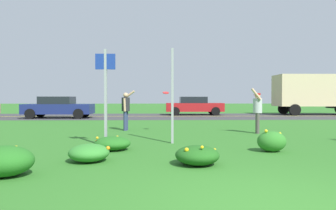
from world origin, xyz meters
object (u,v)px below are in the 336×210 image
Objects in this scene: person_thrower_dark_shirt at (126,108)px; frisbee_red at (166,93)px; car_navy_center_left at (58,107)px; sign_post_by_roadside at (172,96)px; box_truck_black at (316,92)px; car_red_center_right at (194,106)px; sign_post_near_path at (106,88)px; person_catcher_red_cap_gray_shirt at (257,109)px.

frisbee_red is (1.66, -0.62, 0.62)m from person_thrower_dark_shirt.
car_navy_center_left is at bearing 128.86° from frisbee_red.
sign_post_by_roadside is 0.43× the size of box_truck_black.
person_thrower_dark_shirt is 9.82m from car_navy_center_left.
sign_post_by_roadside reaches higher than car_navy_center_left.
box_truck_black is at bearing 0.00° from car_red_center_right.
box_truck_black reaches higher than car_navy_center_left.
sign_post_near_path reaches higher than car_navy_center_left.
sign_post_near_path is at bearing -164.09° from sign_post_by_roadside.
person_catcher_red_cap_gray_shirt reaches higher than frisbee_red.
person_thrower_dark_shirt is 18.26m from box_truck_black.
box_truck_black reaches higher than sign_post_near_path.
frisbee_red is 17.44m from box_truck_black.
box_truck_black is (8.77, 12.95, 0.86)m from person_catcher_red_cap_gray_shirt.
sign_post_near_path is 0.61× the size of car_navy_center_left.
sign_post_by_roadside reaches higher than frisbee_red.
sign_post_by_roadside is (1.91, 0.54, -0.22)m from sign_post_near_path.
sign_post_near_path is at bearing -104.81° from car_red_center_right.
person_thrower_dark_shirt is at bearing 159.63° from frisbee_red.
person_catcher_red_cap_gray_shirt reaches higher than car_navy_center_left.
frisbee_red reaches higher than car_red_center_right.
person_catcher_red_cap_gray_shirt is 14.17m from car_navy_center_left.
car_navy_center_left is 10.21m from car_red_center_right.
box_truck_black reaches higher than car_red_center_right.
sign_post_by_roadside is 0.64× the size of car_red_center_right.
sign_post_by_roadside reaches higher than car_red_center_right.
car_red_center_right is (9.57, 3.56, 0.00)m from car_navy_center_left.
person_thrower_dark_shirt is (0.10, 4.30, -0.70)m from sign_post_near_path.
sign_post_near_path is 0.41× the size of box_truck_black.
sign_post_near_path reaches higher than person_catcher_red_cap_gray_shirt.
car_navy_center_left is at bearing -159.57° from car_red_center_right.
sign_post_by_roadside is 15.69m from car_red_center_right.
sign_post_by_roadside reaches higher than sign_post_near_path.
car_red_center_right is (2.48, 12.36, -0.83)m from frisbee_red.
person_thrower_dark_shirt is 6.61× the size of frisbee_red.
person_thrower_dark_shirt is at bearing 88.65° from sign_post_near_path.
sign_post_near_path is 1.62× the size of person_thrower_dark_shirt.
frisbee_red is 0.04× the size of box_truck_black.
box_truck_black reaches higher than person_thrower_dark_shirt.
car_red_center_right is at bearing 78.67° from frisbee_red.
person_thrower_dark_shirt is at bearing -56.45° from car_navy_center_left.
sign_post_near_path is 4.36m from person_thrower_dark_shirt.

